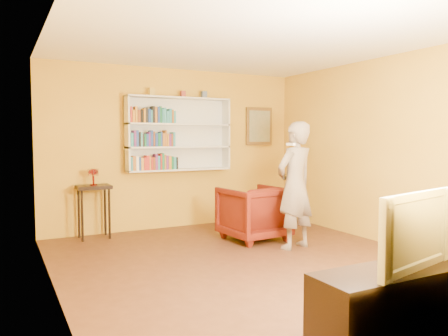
{
  "coord_description": "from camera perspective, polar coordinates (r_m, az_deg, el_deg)",
  "views": [
    {
      "loc": [
        -2.73,
        -4.51,
        1.54
      ],
      "look_at": [
        0.02,
        0.75,
        1.12
      ],
      "focal_mm": 35.0,
      "sensor_mm": 36.0,
      "label": 1
    }
  ],
  "objects": [
    {
      "name": "bookshelf",
      "position": [
        7.44,
        -6.05,
        4.4
      ],
      "size": [
        1.8,
        0.29,
        1.23
      ],
      "color": "silver",
      "rests_on": "room_shell"
    },
    {
      "name": "armchair",
      "position": [
        6.62,
        3.91,
        -5.87
      ],
      "size": [
        0.94,
        0.96,
        0.81
      ],
      "primitive_type": "imported",
      "rotation": [
        0.0,
        0.0,
        3.22
      ],
      "color": "#470905",
      "rests_on": "ground"
    },
    {
      "name": "books_row_middle",
      "position": [
        7.17,
        -9.42,
        3.7
      ],
      "size": [
        0.74,
        0.19,
        0.26
      ],
      "color": "teal",
      "rests_on": "bookshelf"
    },
    {
      "name": "framed_painting",
      "position": [
        8.23,
        4.6,
        5.45
      ],
      "size": [
        0.55,
        0.05,
        0.7
      ],
      "color": "brown",
      "rests_on": "room_shell"
    },
    {
      "name": "console_table",
      "position": [
        6.94,
        -16.66,
        -3.33
      ],
      "size": [
        0.5,
        0.38,
        0.82
      ],
      "color": "black",
      "rests_on": "ground"
    },
    {
      "name": "game_remote",
      "position": [
        5.76,
        8.71,
        3.09
      ],
      "size": [
        0.04,
        0.15,
        0.04
      ],
      "primitive_type": "cube",
      "color": "white",
      "rests_on": "person"
    },
    {
      "name": "tv_cabinet",
      "position": [
        3.76,
        22.31,
        -15.93
      ],
      "size": [
        1.54,
        0.46,
        0.55
      ],
      "primitive_type": "cube",
      "color": "black",
      "rests_on": "ground"
    },
    {
      "name": "person",
      "position": [
        6.1,
        9.26,
        -2.26
      ],
      "size": [
        0.72,
        0.56,
        1.76
      ],
      "primitive_type": "imported",
      "rotation": [
        0.0,
        0.0,
        3.37
      ],
      "color": "#746455",
      "rests_on": "ground"
    },
    {
      "name": "ornament_left",
      "position": [
        7.26,
        -9.43,
        9.75
      ],
      "size": [
        0.09,
        0.09,
        0.12
      ],
      "primitive_type": "cube",
      "color": "gold",
      "rests_on": "bookshelf"
    },
    {
      "name": "books_row_upper",
      "position": [
        7.19,
        -9.3,
        6.74
      ],
      "size": [
        0.76,
        0.19,
        0.27
      ],
      "color": "#B1251B",
      "rests_on": "bookshelf"
    },
    {
      "name": "ruby_lustre",
      "position": [
        6.9,
        -16.71,
        -0.68
      ],
      "size": [
        0.15,
        0.16,
        0.25
      ],
      "color": "maroon",
      "rests_on": "console_table"
    },
    {
      "name": "ornament_centre",
      "position": [
        7.45,
        -5.4,
        9.59
      ],
      "size": [
        0.08,
        0.08,
        0.11
      ],
      "primitive_type": "cube",
      "color": "brown",
      "rests_on": "bookshelf"
    },
    {
      "name": "room_shell",
      "position": [
        5.3,
        3.59,
        -1.69
      ],
      "size": [
        5.3,
        5.8,
        2.88
      ],
      "color": "#462716",
      "rests_on": "ground"
    },
    {
      "name": "ornament_right",
      "position": [
        7.6,
        -2.64,
        9.53
      ],
      "size": [
        0.09,
        0.09,
        0.12
      ],
      "primitive_type": "cube",
      "color": "slate",
      "rests_on": "bookshelf"
    },
    {
      "name": "television",
      "position": [
        3.61,
        22.55,
        -7.39
      ],
      "size": [
        1.03,
        0.35,
        0.59
      ],
      "primitive_type": "imported",
      "rotation": [
        0.0,
        0.0,
        0.22
      ],
      "color": "black",
      "rests_on": "tv_cabinet"
    },
    {
      "name": "books_row_lower",
      "position": [
        7.19,
        -9.27,
        0.66
      ],
      "size": [
        0.79,
        0.19,
        0.27
      ],
      "color": "teal",
      "rests_on": "bookshelf"
    }
  ]
}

